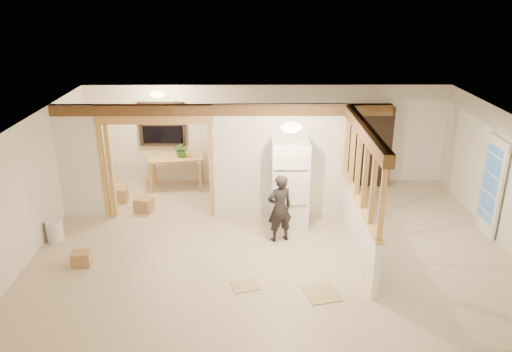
{
  "coord_description": "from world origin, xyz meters",
  "views": [
    {
      "loc": [
        -0.39,
        -8.8,
        4.78
      ],
      "look_at": [
        -0.3,
        0.4,
        1.23
      ],
      "focal_mm": 35.0,
      "sensor_mm": 36.0,
      "label": 1
    }
  ],
  "objects_px": {
    "woman": "(280,208)",
    "work_table": "(177,173)",
    "refrigerator": "(290,184)",
    "shop_vac": "(93,182)",
    "bookshelf": "(370,146)"
  },
  "relations": [
    {
      "from": "refrigerator",
      "to": "woman",
      "type": "height_order",
      "value": "refrigerator"
    },
    {
      "from": "work_table",
      "to": "refrigerator",
      "type": "bearing_deg",
      "value": -46.33
    },
    {
      "from": "refrigerator",
      "to": "shop_vac",
      "type": "xyz_separation_m",
      "value": [
        -4.6,
        1.61,
        -0.58
      ]
    },
    {
      "from": "refrigerator",
      "to": "bookshelf",
      "type": "xyz_separation_m",
      "value": [
        2.16,
        2.24,
        0.09
      ]
    },
    {
      "from": "work_table",
      "to": "shop_vac",
      "type": "xyz_separation_m",
      "value": [
        -1.96,
        -0.41,
        -0.07
      ]
    },
    {
      "from": "refrigerator",
      "to": "bookshelf",
      "type": "relative_size",
      "value": 0.91
    },
    {
      "from": "shop_vac",
      "to": "woman",
      "type": "bearing_deg",
      "value": -28.21
    },
    {
      "from": "woman",
      "to": "work_table",
      "type": "height_order",
      "value": "woman"
    },
    {
      "from": "bookshelf",
      "to": "work_table",
      "type": "bearing_deg",
      "value": -177.35
    },
    {
      "from": "refrigerator",
      "to": "work_table",
      "type": "height_order",
      "value": "refrigerator"
    },
    {
      "from": "shop_vac",
      "to": "refrigerator",
      "type": "bearing_deg",
      "value": -19.24
    },
    {
      "from": "woman",
      "to": "bookshelf",
      "type": "height_order",
      "value": "bookshelf"
    },
    {
      "from": "woman",
      "to": "work_table",
      "type": "xyz_separation_m",
      "value": [
        -2.4,
        2.75,
        -0.28
      ]
    },
    {
      "from": "woman",
      "to": "shop_vac",
      "type": "distance_m",
      "value": 4.96
    },
    {
      "from": "bookshelf",
      "to": "refrigerator",
      "type": "bearing_deg",
      "value": -134.03
    }
  ]
}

